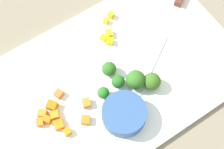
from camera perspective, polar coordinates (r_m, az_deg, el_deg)
The scene contains 24 objects.
ground_plane at distance 0.73m, azimuth 0.00°, elevation -0.71°, with size 4.00×4.00×0.00m, color gray.
cutting_board at distance 0.72m, azimuth 0.00°, elevation -0.52°, with size 0.55×0.35×0.01m, color white.
prep_bowl at distance 0.67m, azimuth 2.04°, elevation -6.70°, with size 0.09×0.09×0.04m, color #32548D.
chef_knife at distance 0.79m, azimuth 9.77°, elevation 9.04°, with size 0.29×0.19×0.02m.
carrot_dice_0 at distance 0.69m, azimuth -4.36°, elevation -4.82°, with size 0.02×0.02×0.01m, color orange.
carrot_dice_1 at distance 0.69m, azimuth -10.91°, elevation -7.47°, with size 0.01×0.02×0.01m, color orange.
carrot_dice_2 at distance 0.68m, azimuth -4.49°, elevation -7.65°, with size 0.02×0.02×0.01m, color orange.
carrot_dice_3 at distance 0.68m, azimuth -7.57°, elevation -9.58°, with size 0.01×0.01×0.01m, color orange.
carrot_dice_4 at distance 0.69m, azimuth -9.66°, elevation -6.75°, with size 0.02×0.02×0.01m, color orange.
carrot_dice_5 at distance 0.70m, azimuth -11.69°, elevation -6.46°, with size 0.02×0.02×0.01m, color orange.
carrot_dice_6 at distance 0.70m, azimuth -10.12°, elevation -5.19°, with size 0.02×0.02×0.02m, color orange.
carrot_dice_7 at distance 0.69m, azimuth -12.09°, elevation -7.87°, with size 0.01×0.02×0.01m, color orange.
carrot_dice_8 at distance 0.68m, azimuth -8.99°, elevation -8.37°, with size 0.02×0.02×0.01m, color orange.
carrot_dice_9 at distance 0.70m, azimuth -8.99°, elevation -3.25°, with size 0.02×0.02×0.01m, color orange.
pepper_dice_0 at distance 0.76m, azimuth -0.55°, elevation 6.93°, with size 0.02×0.01×0.01m, color yellow.
pepper_dice_1 at distance 0.75m, azimuth -0.40°, elevation 5.64°, with size 0.01×0.02×0.01m, color yellow.
pepper_dice_2 at distance 0.75m, azimuth -1.46°, elevation 6.24°, with size 0.01×0.01×0.01m, color yellow.
pepper_dice_3 at distance 0.78m, azimuth -1.06°, elevation 9.05°, with size 0.01×0.01×0.01m, color yellow.
pepper_dice_4 at distance 0.78m, azimuth -0.21°, elevation 9.99°, with size 0.01×0.01×0.01m, color yellow.
broccoli_floret_0 at distance 0.70m, azimuth 6.74°, elevation -1.18°, with size 0.04×0.04×0.04m.
broccoli_floret_1 at distance 0.69m, azimuth 1.25°, elevation -1.09°, with size 0.03×0.03×0.03m.
broccoli_floret_2 at distance 0.69m, azimuth -1.48°, elevation -3.12°, with size 0.02×0.02×0.03m.
broccoli_floret_3 at distance 0.69m, azimuth 4.01°, elevation -0.90°, with size 0.04×0.04×0.04m.
broccoli_floret_4 at distance 0.70m, azimuth -0.75°, elevation 0.80°, with size 0.03×0.03×0.03m.
Camera 1 is at (-0.16, -0.24, 0.67)m, focal length 54.14 mm.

